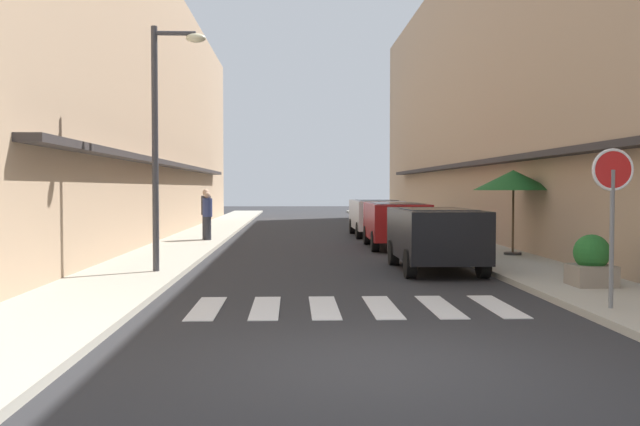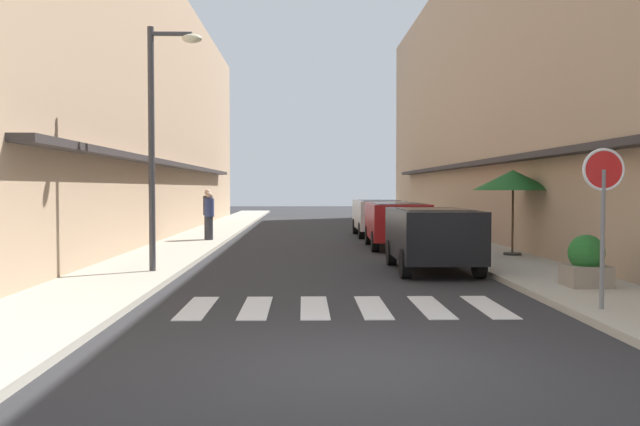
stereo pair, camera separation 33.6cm
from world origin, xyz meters
name	(u,v)px [view 2 (the right image)]	position (x,y,z in m)	size (l,w,h in m)	color
ground_plane	(322,241)	(0.00, 17.68, 0.00)	(97.26, 97.26, 0.00)	#2B2B2D
sidewalk_left	(197,240)	(-4.53, 17.68, 0.06)	(2.26, 61.89, 0.12)	#ADA899
sidewalk_right	(445,240)	(4.53, 17.68, 0.06)	(2.26, 61.89, 0.12)	#ADA899
building_row_left	(104,106)	(-8.16, 18.89, 5.03)	(5.50, 41.79, 10.07)	tan
building_row_right	(534,90)	(8.16, 18.89, 5.70)	(5.50, 41.79, 11.41)	tan
crosswalk	(344,307)	(0.00, 3.70, 0.01)	(5.20, 2.20, 0.01)	silver
parked_car_near	(432,232)	(2.35, 8.53, 0.92)	(1.84, 3.93, 1.47)	black
parked_car_mid	(396,220)	(2.35, 14.80, 0.92)	(1.89, 4.27, 1.47)	maroon
parked_car_far	(378,213)	(2.35, 20.32, 0.92)	(1.82, 4.46, 1.47)	silver
round_street_sign	(603,186)	(3.86, 2.81, 1.98)	(0.65, 0.07, 2.43)	slate
street_lamp	(160,122)	(-3.80, 7.82, 3.39)	(1.19, 0.28, 5.34)	#38383D
cafe_umbrella	(513,181)	(5.05, 11.23, 2.15)	(2.18, 2.18, 2.32)	#262626
planter_corner	(586,263)	(4.60, 5.20, 0.56)	(0.76, 0.76, 0.96)	gray
pedestrian_walking_near	(209,215)	(-3.98, 16.97, 1.01)	(0.34, 0.34, 1.69)	#282B33
pedestrian_walking_far	(208,213)	(-4.06, 17.24, 1.07)	(0.34, 0.34, 1.79)	#282B33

